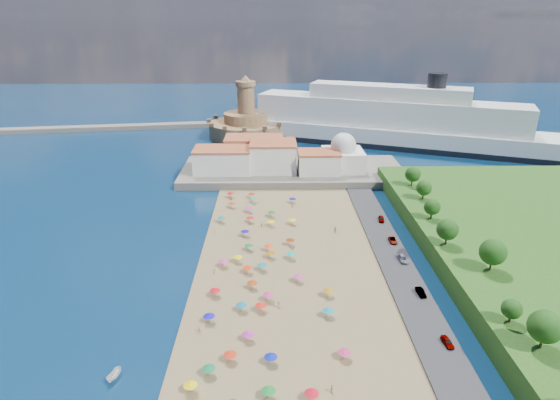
{
  "coord_description": "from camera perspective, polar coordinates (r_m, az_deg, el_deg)",
  "views": [
    {
      "loc": [
        1.76,
        -109.17,
        61.2
      ],
      "look_at": [
        4.0,
        25.0,
        8.0
      ],
      "focal_mm": 30.0,
      "sensor_mm": 36.0,
      "label": 1
    }
  ],
  "objects": [
    {
      "name": "fortress",
      "position": [
        253.49,
        -4.1,
        9.15
      ],
      "size": [
        40.0,
        40.0,
        32.4
      ],
      "color": "#9F774F",
      "rests_on": "ground"
    },
    {
      "name": "jetty",
      "position": [
        225.73,
        -4.44,
        6.15
      ],
      "size": [
        18.0,
        70.0,
        2.4
      ],
      "primitive_type": "cube",
      "color": "#59544C",
      "rests_on": "ground"
    },
    {
      "name": "parked_cars",
      "position": [
        128.71,
        14.7,
        -6.85
      ],
      "size": [
        2.28,
        63.72,
        1.44
      ],
      "color": "gray",
      "rests_on": "promenade"
    },
    {
      "name": "waterfront_buildings",
      "position": [
        190.5,
        -2.37,
        5.35
      ],
      "size": [
        57.0,
        29.0,
        11.0
      ],
      "color": "silver",
      "rests_on": "terrace"
    },
    {
      "name": "cruise_ship",
      "position": [
        242.76,
        12.85,
        9.08
      ],
      "size": [
        162.21,
        83.34,
        36.03
      ],
      "color": "black",
      "rests_on": "ground"
    },
    {
      "name": "beachgoers",
      "position": [
        130.41,
        -0.85,
        -5.81
      ],
      "size": [
        36.83,
        92.14,
        1.89
      ],
      "color": "tan",
      "rests_on": "beach"
    },
    {
      "name": "terrace",
      "position": [
        191.88,
        1.55,
        3.49
      ],
      "size": [
        90.0,
        36.0,
        3.0
      ],
      "primitive_type": "cube",
      "color": "#59544C",
      "rests_on": "ground"
    },
    {
      "name": "beach_parasols",
      "position": [
        117.4,
        -2.8,
        -8.6
      ],
      "size": [
        32.17,
        112.07,
        2.2
      ],
      "color": "gray",
      "rests_on": "beach"
    },
    {
      "name": "ground",
      "position": [
        125.17,
        -1.65,
        -7.66
      ],
      "size": [
        700.0,
        700.0,
        0.0
      ],
      "primitive_type": "plane",
      "color": "#071938",
      "rests_on": "ground"
    },
    {
      "name": "domed_building",
      "position": [
        189.71,
        7.68,
        5.45
      ],
      "size": [
        16.0,
        16.0,
        15.0
      ],
      "color": "silver",
      "rests_on": "terrace"
    },
    {
      "name": "hillside_trees",
      "position": [
        121.85,
        22.16,
        -4.83
      ],
      "size": [
        11.6,
        107.01,
        7.86
      ],
      "color": "#382314",
      "rests_on": "hillside"
    },
    {
      "name": "breakwater",
      "position": [
        291.23,
        -23.74,
        7.94
      ],
      "size": [
        199.03,
        34.77,
        2.6
      ],
      "primitive_type": "cube",
      "rotation": [
        0.0,
        0.0,
        0.14
      ],
      "color": "#59544C",
      "rests_on": "ground"
    }
  ]
}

